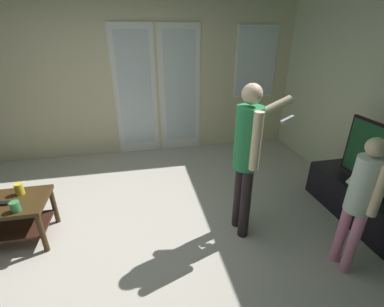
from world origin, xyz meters
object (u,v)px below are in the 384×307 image
(person_adult, at_px, (248,150))
(tv_stand, at_px, (374,211))
(person_child, at_px, (361,196))
(cup_near_edge, at_px, (19,189))
(cup_by_laptop, at_px, (15,207))

(person_adult, bearing_deg, tv_stand, -10.47)
(person_child, height_order, cup_near_edge, person_child)
(tv_stand, bearing_deg, cup_near_edge, 169.11)
(tv_stand, height_order, cup_near_edge, cup_near_edge)
(tv_stand, bearing_deg, person_adult, 169.53)
(cup_by_laptop, bearing_deg, cup_near_edge, 102.49)
(tv_stand, height_order, person_adult, person_adult)
(person_adult, relative_size, person_child, 1.24)
(person_child, relative_size, cup_near_edge, 10.79)
(person_adult, height_order, person_child, person_adult)
(tv_stand, distance_m, person_adult, 1.59)
(person_child, bearing_deg, person_adult, 138.51)
(tv_stand, xyz_separation_m, person_child, (-0.67, -0.38, 0.54))
(person_adult, relative_size, cup_by_laptop, 16.07)
(cup_near_edge, bearing_deg, cup_by_laptop, -77.51)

